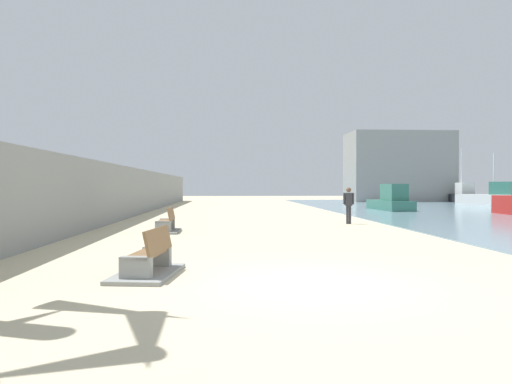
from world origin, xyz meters
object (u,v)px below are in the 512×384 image
Objects in this scene: bench_near at (149,264)px; person_walking at (349,202)px; boat_nearest at (391,201)px; boat_far_left at (501,197)px; bench_far at (166,226)px; boat_outer at (463,195)px.

person_walking is (7.48, 12.48, 0.81)m from bench_near.
bench_near is 0.42× the size of boat_nearest.
bench_near is 42.94m from boat_far_left.
boat_outer is (28.32, 30.66, 0.61)m from bench_far.
boat_nearest is at bearing -148.29° from boat_far_left.
boat_far_left is at bearing -88.65° from boat_outer.
boat_outer is at bearing 48.40° from boat_nearest.
bench_near is at bearing -119.69° from boat_nearest.
boat_far_left is (20.17, 20.37, -0.19)m from person_walking.
bench_far is 0.29× the size of boat_far_left.
person_walking is 0.24× the size of boat_far_left.
person_walking is 33.76m from boat_outer.
bench_near is at bearing -84.70° from bench_far.
boat_nearest is 16.18m from boat_far_left.
boat_nearest is at bearing 61.65° from person_walking.
boat_far_left is at bearing 31.71° from boat_nearest.
boat_far_left is (0.16, -6.82, 0.01)m from boat_outer.
bench_near is 1.05× the size of bench_far.
person_walking reaches higher than bench_far.
bench_far is 0.40× the size of boat_nearest.
boat_outer reaches higher than person_walking.
boat_nearest is (14.71, 15.34, 0.51)m from bench_far.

